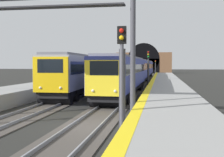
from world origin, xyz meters
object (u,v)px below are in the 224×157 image
object	(u,v)px
train_adjacent_platform	(101,70)
railway_signal_mid	(148,65)
overhead_signal_gantry	(54,23)
train_main_approaching	(139,70)
railway_signal_near	(122,71)
railway_signal_far	(155,66)

from	to	relation	value
train_adjacent_platform	railway_signal_mid	distance (m)	6.43
train_adjacent_platform	overhead_signal_gantry	size ratio (longest dim) A/B	4.23
train_main_approaching	railway_signal_mid	bearing A→B (deg)	13.25
train_adjacent_platform	railway_signal_near	bearing A→B (deg)	12.48
railway_signal_near	railway_signal_far	world-z (taller)	railway_signal_near
railway_signal_near	railway_signal_mid	bearing A→B (deg)	-180.00
train_main_approaching	train_adjacent_platform	bearing A→B (deg)	-27.51
train_adjacent_platform	railway_signal_mid	xyz separation A→B (m)	(-0.15, -6.40, 0.65)
railway_signal_mid	railway_signal_far	world-z (taller)	railway_signal_mid
railway_signal_near	overhead_signal_gantry	size ratio (longest dim) A/B	0.53
overhead_signal_gantry	railway_signal_mid	bearing A→B (deg)	-10.17
railway_signal_far	train_adjacent_platform	bearing A→B (deg)	-7.61
train_main_approaching	railway_signal_near	world-z (taller)	railway_signal_near
train_main_approaching	train_adjacent_platform	size ratio (longest dim) A/B	1.49
railway_signal_far	railway_signal_mid	bearing A→B (deg)	0.00
railway_signal_near	railway_signal_mid	size ratio (longest dim) A/B	0.97
train_main_approaching	railway_signal_near	distance (m)	34.60
train_adjacent_platform	railway_signal_far	world-z (taller)	railway_signal_far
railway_signal_far	overhead_signal_gantry	size ratio (longest dim) A/B	0.48
railway_signal_near	railway_signal_far	size ratio (longest dim) A/B	1.11
train_main_approaching	railway_signal_mid	size ratio (longest dim) A/B	11.60
train_main_approaching	train_adjacent_platform	xyz separation A→B (m)	(-8.38, 4.50, 0.10)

